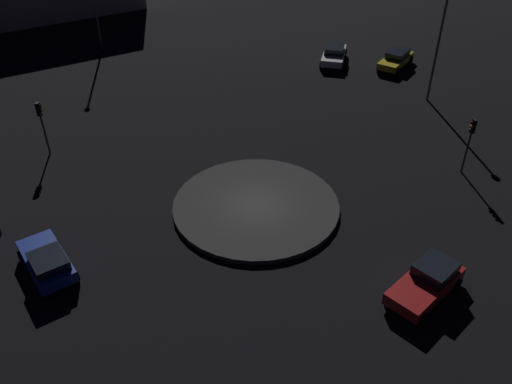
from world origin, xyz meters
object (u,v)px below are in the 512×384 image
object	(u,v)px
car_blue	(47,261)
traffic_light_north	(41,118)
car_yellow	(396,59)
car_white	(334,54)
car_red	(427,282)
streetlamp_east	(440,34)
traffic_light_southeast	(470,135)

from	to	relation	value
car_blue	traffic_light_north	world-z (taller)	traffic_light_north
car_yellow	car_white	bearing A→B (deg)	-66.99
car_white	traffic_light_north	size ratio (longest dim) A/B	1.26
car_white	car_red	size ratio (longest dim) A/B	1.02
traffic_light_north	streetlamp_east	distance (m)	28.72
car_white	traffic_light_north	distance (m)	26.14
streetlamp_east	car_white	bearing A→B (deg)	66.41
traffic_light_southeast	car_white	bearing A→B (deg)	-87.29
car_red	traffic_light_southeast	xyz separation A→B (m)	(11.61, 0.02, 1.93)
car_yellow	traffic_light_southeast	world-z (taller)	traffic_light_southeast
traffic_light_north	traffic_light_southeast	bearing A→B (deg)	18.73
car_blue	car_red	size ratio (longest dim) A/B	0.93
car_white	streetlamp_east	distance (m)	11.01
car_yellow	streetlamp_east	bearing A→B (deg)	44.20
car_yellow	car_red	bearing A→B (deg)	25.00
car_blue	car_white	bearing A→B (deg)	-67.95
car_yellow	traffic_light_north	world-z (taller)	traffic_light_north
car_red	traffic_light_southeast	distance (m)	11.77
car_blue	streetlamp_east	xyz separation A→B (m)	(27.82, -13.28, 4.58)
car_red	traffic_light_north	distance (m)	25.47
traffic_light_north	car_yellow	bearing A→B (deg)	52.61
car_white	car_yellow	xyz separation A→B (m)	(1.38, -5.30, -0.03)
car_blue	traffic_light_southeast	size ratio (longest dim) A/B	1.15
car_blue	car_yellow	bearing A→B (deg)	-76.41
car_red	traffic_light_north	bearing A→B (deg)	-74.52
car_yellow	streetlamp_east	world-z (taller)	streetlamp_east
car_white	car_red	world-z (taller)	car_red
car_yellow	car_red	xyz separation A→B (m)	(-26.53, -7.90, 0.00)
car_white	car_blue	distance (m)	32.10
car_white	car_blue	size ratio (longest dim) A/B	1.09
car_yellow	car_blue	distance (m)	34.52
car_white	streetlamp_east	size ratio (longest dim) A/B	0.57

